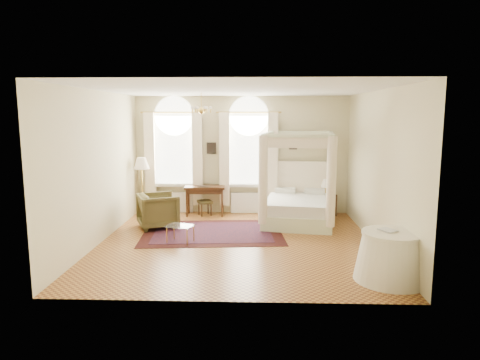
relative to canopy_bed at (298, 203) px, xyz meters
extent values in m
plane|color=#A67030|center=(-1.51, -1.80, -0.53)|extent=(6.00, 6.00, 0.00)
plane|color=beige|center=(-1.51, 1.20, 1.12)|extent=(6.00, 0.00, 6.00)
plane|color=beige|center=(-1.51, -4.80, 1.12)|extent=(6.00, 0.00, 6.00)
plane|color=beige|center=(-4.51, -1.80, 1.12)|extent=(0.00, 6.00, 6.00)
plane|color=beige|center=(1.49, -1.80, 1.12)|extent=(0.00, 6.00, 6.00)
plane|color=white|center=(-1.51, -1.80, 2.77)|extent=(6.00, 6.00, 0.00)
cube|color=white|center=(-3.41, 1.17, 1.27)|extent=(1.10, 0.04, 1.90)
cylinder|color=white|center=(-3.41, 1.17, 2.22)|extent=(1.10, 0.04, 1.10)
cube|color=white|center=(-3.41, 1.08, 0.28)|extent=(1.32, 0.24, 0.08)
cube|color=#FAECCE|center=(-4.08, 1.00, 1.02)|extent=(0.28, 0.14, 2.60)
cube|color=#FAECCE|center=(-2.74, 1.00, 1.02)|extent=(0.28, 0.14, 2.60)
cube|color=white|center=(-3.41, 1.10, -0.23)|extent=(1.00, 0.12, 0.58)
cube|color=white|center=(-1.31, 1.17, 1.27)|extent=(1.10, 0.04, 1.90)
cylinder|color=white|center=(-1.31, 1.17, 2.22)|extent=(1.10, 0.04, 1.10)
cube|color=white|center=(-1.31, 1.08, 0.28)|extent=(1.32, 0.24, 0.08)
cube|color=#FAECCE|center=(-1.98, 1.00, 1.02)|extent=(0.28, 0.14, 2.60)
cube|color=#FAECCE|center=(-0.64, 1.00, 1.02)|extent=(0.28, 0.14, 2.60)
cube|color=white|center=(-1.31, 1.10, -0.23)|extent=(1.00, 0.12, 0.58)
cylinder|color=gold|center=(-2.41, -0.60, 2.57)|extent=(0.02, 0.02, 0.40)
sphere|color=gold|center=(-2.41, -0.60, 2.35)|extent=(0.16, 0.16, 0.16)
sphere|color=beige|center=(-2.19, -0.60, 2.42)|extent=(0.07, 0.07, 0.07)
sphere|color=beige|center=(-2.30, -0.41, 2.42)|extent=(0.07, 0.07, 0.07)
sphere|color=beige|center=(-2.52, -0.41, 2.42)|extent=(0.07, 0.07, 0.07)
sphere|color=beige|center=(-2.63, -0.60, 2.42)|extent=(0.07, 0.07, 0.07)
sphere|color=beige|center=(-2.52, -0.79, 2.42)|extent=(0.07, 0.07, 0.07)
sphere|color=beige|center=(-2.30, -0.79, 2.42)|extent=(0.07, 0.07, 0.07)
cube|color=black|center=(-2.36, 1.17, 1.32)|extent=(0.26, 0.03, 0.32)
cube|color=black|center=(-0.06, 1.17, 1.42)|extent=(0.22, 0.03, 0.26)
cube|color=beige|center=(0.00, 0.01, -0.35)|extent=(2.00, 2.34, 0.36)
cube|color=white|center=(0.00, 0.01, -0.03)|extent=(1.89, 2.22, 0.28)
cube|color=#FAECCE|center=(0.15, 1.01, 0.37)|extent=(1.69, 0.34, 1.20)
cube|color=beige|center=(-0.63, 1.11, 0.62)|extent=(0.10, 0.10, 2.30)
cube|color=beige|center=(0.93, 0.87, 0.62)|extent=(0.10, 0.10, 2.30)
cube|color=beige|center=(-0.93, -0.85, 0.62)|extent=(0.10, 0.10, 2.30)
cube|color=beige|center=(0.63, -1.09, 0.62)|extent=(0.10, 0.10, 2.30)
cube|color=beige|center=(0.15, 0.99, 1.77)|extent=(1.69, 0.34, 0.08)
cube|color=beige|center=(-0.15, -0.97, 1.77)|extent=(1.69, 0.34, 0.08)
cube|color=beige|center=(-0.78, 0.13, 1.77)|extent=(0.40, 2.09, 0.08)
cube|color=beige|center=(0.78, -0.11, 1.77)|extent=(0.40, 2.09, 0.08)
cube|color=#FAECCE|center=(0.15, 0.99, 1.63)|extent=(1.75, 0.31, 0.28)
cube|color=#FAECCE|center=(-0.15, -0.97, 1.63)|extent=(1.75, 0.31, 0.28)
cube|color=#FAECCE|center=(-0.78, 0.13, 1.63)|extent=(0.37, 2.14, 0.28)
cube|color=#FAECCE|center=(0.78, -0.11, 1.63)|extent=(0.37, 2.14, 0.28)
cylinder|color=#FAECCE|center=(-0.93, -0.85, 0.72)|extent=(0.22, 0.22, 2.10)
cylinder|color=#FAECCE|center=(0.63, -1.09, 0.72)|extent=(0.22, 0.22, 2.10)
cube|color=#39230F|center=(0.89, 0.90, -0.23)|extent=(0.49, 0.46, 0.61)
cylinder|color=gold|center=(0.85, 0.88, 0.18)|extent=(0.12, 0.12, 0.20)
cone|color=beige|center=(0.85, 0.88, 0.38)|extent=(0.28, 0.28, 0.22)
cube|color=#39230F|center=(-2.52, 0.79, 0.26)|extent=(1.13, 0.62, 0.07)
cube|color=#39230F|center=(-2.52, 0.79, 0.16)|extent=(1.01, 0.51, 0.11)
cylinder|color=#39230F|center=(-3.01, 0.99, -0.15)|extent=(0.06, 0.06, 0.77)
cylinder|color=#39230F|center=(-2.04, 1.03, -0.15)|extent=(0.06, 0.06, 0.77)
cylinder|color=#39230F|center=(-2.99, 0.55, -0.15)|extent=(0.06, 0.06, 0.77)
cylinder|color=#39230F|center=(-2.02, 0.59, -0.15)|extent=(0.06, 0.06, 0.77)
imported|color=black|center=(-2.52, 0.67, 0.31)|extent=(0.43, 0.36, 0.03)
cube|color=#433C1C|center=(-2.52, 0.77, -0.15)|extent=(0.48, 0.48, 0.07)
cylinder|color=#39230F|center=(-2.59, 0.60, -0.36)|extent=(0.04, 0.04, 0.34)
cylinder|color=#39230F|center=(-2.34, 0.71, -0.36)|extent=(0.04, 0.04, 0.34)
cylinder|color=#39230F|center=(-2.70, 0.84, -0.36)|extent=(0.04, 0.04, 0.34)
cylinder|color=#39230F|center=(-2.45, 0.95, -0.36)|extent=(0.04, 0.04, 0.34)
imported|color=#463E1E|center=(-3.53, -0.56, -0.11)|extent=(1.23, 1.22, 0.85)
cube|color=white|center=(-2.75, -1.84, -0.15)|extent=(0.67, 0.56, 0.02)
cylinder|color=gold|center=(-3.04, -1.92, -0.34)|extent=(0.02, 0.02, 0.38)
cylinder|color=gold|center=(-2.57, -2.07, -0.34)|extent=(0.02, 0.02, 0.38)
cylinder|color=gold|center=(-2.94, -1.61, -0.34)|extent=(0.02, 0.02, 0.38)
cylinder|color=gold|center=(-2.47, -1.76, -0.34)|extent=(0.02, 0.02, 0.38)
cylinder|color=gold|center=(-4.21, 0.56, -0.52)|extent=(0.29, 0.29, 0.03)
cylinder|color=gold|center=(-4.21, 0.56, 0.18)|extent=(0.04, 0.04, 1.43)
cone|color=beige|center=(-4.21, 0.56, 0.95)|extent=(0.42, 0.42, 0.31)
cube|color=#3C110E|center=(-2.13, -1.01, -0.53)|extent=(3.46, 2.62, 0.01)
cube|color=black|center=(-2.13, -1.01, -0.52)|extent=(2.91, 2.07, 0.01)
cone|color=white|center=(1.19, -3.84, -0.14)|extent=(1.23, 1.23, 0.79)
cylinder|color=white|center=(1.19, -3.84, 0.28)|extent=(1.01, 1.01, 0.04)
imported|color=black|center=(1.04, -3.83, 0.32)|extent=(0.33, 0.36, 0.03)
camera|label=1|loc=(-1.11, -10.87, 2.25)|focal=32.00mm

